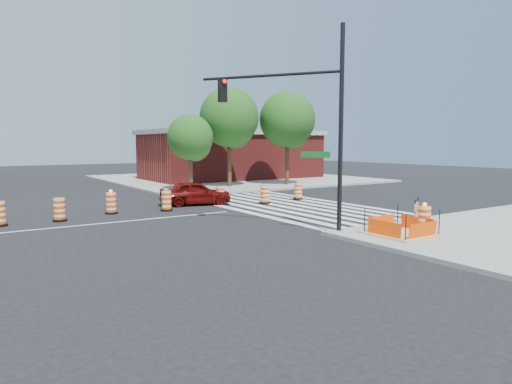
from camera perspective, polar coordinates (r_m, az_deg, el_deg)
ground at (r=20.19m, az=-21.25°, el=-3.95°), size 120.00×120.00×0.00m
sidewalk_ne at (r=43.66m, az=-2.96°, el=1.70°), size 22.00×22.00×0.15m
crosswalk_east at (r=24.87m, az=4.21°, el=-1.73°), size 6.75×13.50×0.01m
lane_centerline at (r=20.19m, az=-21.25°, el=-3.93°), size 14.00×0.12×0.01m
excavation_pit at (r=17.10m, az=17.68°, el=-4.80°), size 2.20×2.20×0.90m
brick_storefront at (r=43.54m, az=-2.98°, el=4.64°), size 16.50×8.50×4.60m
red_coupe at (r=25.36m, az=-7.59°, el=-0.12°), size 4.17×2.46×1.33m
signal_pole_se at (r=17.41m, az=5.48°, el=10.11°), size 3.30×4.75×7.49m
pit_drum at (r=17.73m, az=20.28°, el=-3.27°), size 0.55×0.55×1.09m
barricade at (r=18.92m, az=19.40°, el=-2.23°), size 0.82×0.50×1.08m
tree_north_c at (r=32.25m, az=-8.19°, el=6.46°), size 3.21×3.19×5.42m
tree_north_d at (r=34.74m, az=-3.33°, el=8.88°), size 4.46×4.46×7.58m
tree_north_e at (r=36.54m, az=3.96°, el=8.63°), size 4.40×4.40×7.49m
median_drum_4 at (r=21.57m, az=-23.36°, el=-2.12°), size 0.60×0.60×1.02m
median_drum_5 at (r=22.99m, az=-17.65°, el=-1.42°), size 0.60×0.60×1.18m
median_drum_6 at (r=23.31m, az=-11.13°, el=-1.17°), size 0.60×0.60×1.02m
median_drum_7 at (r=25.35m, az=-4.52°, el=-0.51°), size 0.60×0.60×1.02m
median_drum_8 at (r=25.64m, az=1.12°, el=-0.41°), size 0.60×0.60×1.02m
median_drum_9 at (r=27.65m, az=5.30°, el=0.03°), size 0.60×0.60×1.02m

